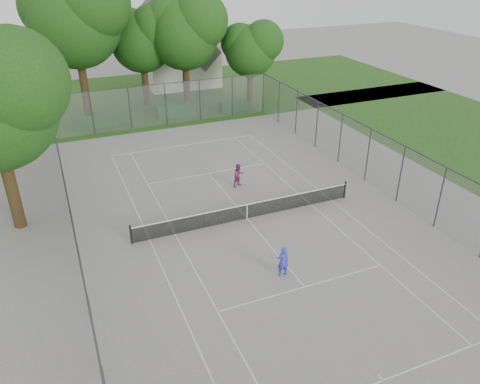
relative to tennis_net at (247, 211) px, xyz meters
name	(u,v)px	position (x,y,z in m)	size (l,w,h in m)	color
ground	(247,219)	(0.00, 0.00, -0.51)	(120.00, 120.00, 0.00)	slate
grass_far	(144,97)	(0.00, 26.00, -0.51)	(60.00, 20.00, 0.00)	#204714
court_markings	(247,219)	(0.00, 0.00, -0.50)	(11.03, 23.83, 0.01)	silver
tennis_net	(247,211)	(0.00, 0.00, 0.00)	(12.87, 0.10, 1.10)	black
perimeter_fence	(247,190)	(0.00, 0.00, 1.30)	(18.08, 34.08, 3.52)	#38383D
tree_far_left	(75,14)	(-5.76, 21.99, 8.09)	(8.70, 7.95, 12.51)	#332312
tree_far_midleft	(142,36)	(-0.19, 23.24, 5.82)	(6.41, 5.85, 9.21)	#332312
tree_far_midright	(185,29)	(3.26, 21.29, 6.53)	(7.13, 6.51, 10.25)	#332312
tree_far_right	(251,47)	(9.04, 19.76, 4.81)	(5.40, 4.93, 7.76)	#332312
hedge_left	(96,122)	(-5.64, 18.70, -0.07)	(3.56, 1.07, 0.89)	#17481A
hedge_mid	(176,111)	(1.26, 18.76, 0.02)	(3.41, 0.97, 1.07)	#17481A
hedge_right	(234,106)	(6.72, 18.30, -0.10)	(2.71, 0.99, 0.81)	#17481A
house	(180,50)	(4.86, 29.07, 3.23)	(7.46, 5.78, 9.29)	silver
girl_player	(283,261)	(-0.52, -5.24, 0.25)	(0.55, 0.36, 1.52)	#3539C8
woman_player	(239,175)	(1.14, 3.91, 0.24)	(0.73, 0.57, 1.51)	#812B6B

